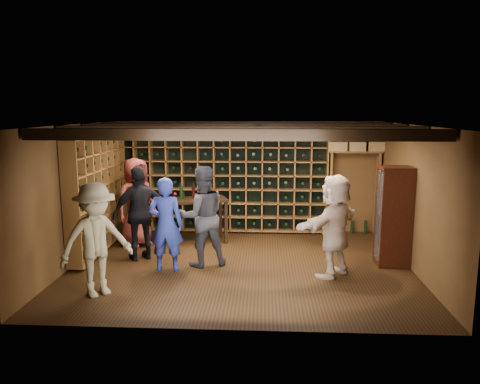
# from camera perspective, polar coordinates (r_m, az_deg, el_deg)

# --- Properties ---
(ground) EXTENTS (6.00, 6.00, 0.00)m
(ground) POSITION_cam_1_polar(r_m,az_deg,el_deg) (8.50, 0.04, -8.93)
(ground) COLOR black
(ground) RESTS_ON ground
(room_shell) EXTENTS (6.00, 6.00, 6.00)m
(room_shell) POSITION_cam_1_polar(r_m,az_deg,el_deg) (8.09, 0.06, 7.61)
(room_shell) COLOR brown
(room_shell) RESTS_ON ground
(wine_rack_back) EXTENTS (4.65, 0.30, 2.20)m
(wine_rack_back) POSITION_cam_1_polar(r_m,az_deg,el_deg) (10.52, -2.15, 1.21)
(wine_rack_back) COLOR brown
(wine_rack_back) RESTS_ON ground
(wine_rack_left) EXTENTS (0.30, 2.65, 2.20)m
(wine_rack_left) POSITION_cam_1_polar(r_m,az_deg,el_deg) (9.56, -16.88, -0.11)
(wine_rack_left) COLOR brown
(wine_rack_left) RESTS_ON ground
(crate_shelf) EXTENTS (1.20, 0.32, 2.07)m
(crate_shelf) POSITION_cam_1_polar(r_m,az_deg,el_deg) (10.60, 13.85, 3.28)
(crate_shelf) COLOR brown
(crate_shelf) RESTS_ON ground
(display_cabinet) EXTENTS (0.55, 0.50, 1.75)m
(display_cabinet) POSITION_cam_1_polar(r_m,az_deg,el_deg) (8.75, 18.19, -3.06)
(display_cabinet) COLOR #34130A
(display_cabinet) RESTS_ON ground
(man_blue_shirt) EXTENTS (0.60, 0.40, 1.64)m
(man_blue_shirt) POSITION_cam_1_polar(r_m,az_deg,el_deg) (8.12, -9.03, -3.94)
(man_blue_shirt) COLOR navy
(man_blue_shirt) RESTS_ON ground
(man_grey_suit) EXTENTS (1.05, 0.94, 1.79)m
(man_grey_suit) POSITION_cam_1_polar(r_m,az_deg,el_deg) (8.31, -4.65, -2.98)
(man_grey_suit) COLOR black
(man_grey_suit) RESTS_ON ground
(guest_red_floral) EXTENTS (1.02, 1.05, 1.81)m
(guest_red_floral) POSITION_cam_1_polar(r_m,az_deg,el_deg) (9.73, -12.52, -1.22)
(guest_red_floral) COLOR maroon
(guest_red_floral) RESTS_ON ground
(guest_woman_black) EXTENTS (1.10, 0.90, 1.75)m
(guest_woman_black) POSITION_cam_1_polar(r_m,az_deg,el_deg) (8.81, -12.05, -2.56)
(guest_woman_black) COLOR black
(guest_woman_black) RESTS_ON ground
(guest_khaki) EXTENTS (1.25, 1.21, 1.71)m
(guest_khaki) POSITION_cam_1_polar(r_m,az_deg,el_deg) (7.28, -17.15, -5.61)
(guest_khaki) COLOR gray
(guest_khaki) RESTS_ON ground
(guest_beige) EXTENTS (1.41, 1.55, 1.72)m
(guest_beige) POSITION_cam_1_polar(r_m,az_deg,el_deg) (7.94, 11.43, -4.03)
(guest_beige) COLOR tan
(guest_beige) RESTS_ON ground
(tasting_table) EXTENTS (1.37, 0.98, 1.21)m
(tasting_table) POSITION_cam_1_polar(r_m,az_deg,el_deg) (9.78, -5.34, -1.48)
(tasting_table) COLOR black
(tasting_table) RESTS_ON ground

